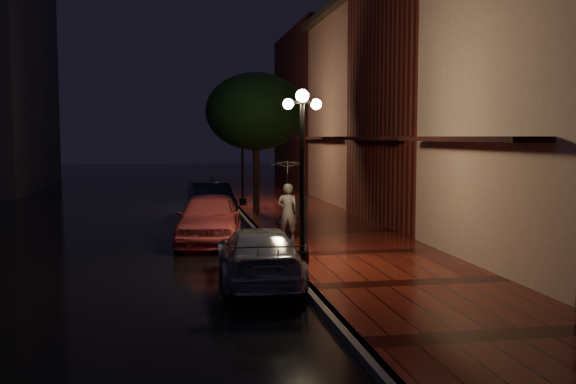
{
  "coord_description": "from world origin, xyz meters",
  "views": [
    {
      "loc": [
        -2.76,
        -20.5,
        3.3
      ],
      "look_at": [
        1.1,
        1.21,
        1.4
      ],
      "focal_mm": 40.0,
      "sensor_mm": 36.0,
      "label": 1
    }
  ],
  "objects_px": {
    "streetlamp_far": "(243,152)",
    "woman_with_umbrella": "(288,187)",
    "silver_car": "(259,256)",
    "parking_meter": "(305,216)",
    "street_tree": "(256,114)",
    "pink_car": "(209,218)",
    "streetlamp_near": "(302,165)",
    "navy_car": "(211,201)"
  },
  "relations": [
    {
      "from": "streetlamp_near",
      "to": "pink_car",
      "type": "height_order",
      "value": "streetlamp_near"
    },
    {
      "from": "streetlamp_far",
      "to": "silver_car",
      "type": "height_order",
      "value": "streetlamp_far"
    },
    {
      "from": "woman_with_umbrella",
      "to": "parking_meter",
      "type": "distance_m",
      "value": 1.14
    },
    {
      "from": "streetlamp_far",
      "to": "navy_car",
      "type": "xyz_separation_m",
      "value": [
        -1.65,
        -3.47,
        -1.88
      ]
    },
    {
      "from": "silver_car",
      "to": "woman_with_umbrella",
      "type": "bearing_deg",
      "value": -105.12
    },
    {
      "from": "streetlamp_near",
      "to": "woman_with_umbrella",
      "type": "height_order",
      "value": "streetlamp_near"
    },
    {
      "from": "woman_with_umbrella",
      "to": "parking_meter",
      "type": "bearing_deg",
      "value": 136.99
    },
    {
      "from": "street_tree",
      "to": "pink_car",
      "type": "distance_m",
      "value": 7.9
    },
    {
      "from": "streetlamp_near",
      "to": "parking_meter",
      "type": "xyz_separation_m",
      "value": [
        0.65,
        2.75,
        -1.61
      ]
    },
    {
      "from": "street_tree",
      "to": "parking_meter",
      "type": "bearing_deg",
      "value": -87.28
    },
    {
      "from": "silver_car",
      "to": "parking_meter",
      "type": "height_order",
      "value": "parking_meter"
    },
    {
      "from": "streetlamp_far",
      "to": "pink_car",
      "type": "distance_m",
      "value": 10.1
    },
    {
      "from": "streetlamp_far",
      "to": "street_tree",
      "type": "relative_size",
      "value": 0.74
    },
    {
      "from": "streetlamp_near",
      "to": "woman_with_umbrella",
      "type": "distance_m",
      "value": 3.58
    },
    {
      "from": "streetlamp_near",
      "to": "streetlamp_far",
      "type": "bearing_deg",
      "value": 90.0
    },
    {
      "from": "streetlamp_near",
      "to": "silver_car",
      "type": "height_order",
      "value": "streetlamp_near"
    },
    {
      "from": "silver_car",
      "to": "parking_meter",
      "type": "distance_m",
      "value": 4.55
    },
    {
      "from": "streetlamp_far",
      "to": "pink_car",
      "type": "bearing_deg",
      "value": -101.99
    },
    {
      "from": "silver_car",
      "to": "parking_meter",
      "type": "bearing_deg",
      "value": -112.66
    },
    {
      "from": "streetlamp_near",
      "to": "pink_car",
      "type": "distance_m",
      "value": 5.08
    },
    {
      "from": "pink_car",
      "to": "silver_car",
      "type": "relative_size",
      "value": 1.06
    },
    {
      "from": "navy_car",
      "to": "silver_car",
      "type": "distance_m",
      "value": 11.9
    },
    {
      "from": "streetlamp_near",
      "to": "street_tree",
      "type": "height_order",
      "value": "street_tree"
    },
    {
      "from": "streetlamp_near",
      "to": "silver_car",
      "type": "relative_size",
      "value": 0.99
    },
    {
      "from": "silver_car",
      "to": "woman_with_umbrella",
      "type": "relative_size",
      "value": 1.77
    },
    {
      "from": "street_tree",
      "to": "silver_car",
      "type": "relative_size",
      "value": 1.33
    },
    {
      "from": "woman_with_umbrella",
      "to": "streetlamp_near",
      "type": "bearing_deg",
      "value": 104.2
    },
    {
      "from": "street_tree",
      "to": "pink_car",
      "type": "height_order",
      "value": "street_tree"
    },
    {
      "from": "streetlamp_far",
      "to": "streetlamp_near",
      "type": "bearing_deg",
      "value": -90.0
    },
    {
      "from": "streetlamp_near",
      "to": "parking_meter",
      "type": "distance_m",
      "value": 3.25
    },
    {
      "from": "navy_car",
      "to": "street_tree",
      "type": "bearing_deg",
      "value": 9.28
    },
    {
      "from": "pink_car",
      "to": "woman_with_umbrella",
      "type": "xyz_separation_m",
      "value": [
        2.32,
        -0.8,
        0.99
      ]
    },
    {
      "from": "woman_with_umbrella",
      "to": "parking_meter",
      "type": "xyz_separation_m",
      "value": [
        0.4,
        -0.73,
        -0.78
      ]
    },
    {
      "from": "streetlamp_far",
      "to": "woman_with_umbrella",
      "type": "distance_m",
      "value": 10.56
    },
    {
      "from": "street_tree",
      "to": "parking_meter",
      "type": "distance_m",
      "value": 8.87
    },
    {
      "from": "street_tree",
      "to": "navy_car",
      "type": "xyz_separation_m",
      "value": [
        -1.91,
        -0.46,
        -3.52
      ]
    },
    {
      "from": "streetlamp_far",
      "to": "woman_with_umbrella",
      "type": "relative_size",
      "value": 1.75
    },
    {
      "from": "streetlamp_near",
      "to": "navy_car",
      "type": "relative_size",
      "value": 0.99
    },
    {
      "from": "streetlamp_far",
      "to": "navy_car",
      "type": "bearing_deg",
      "value": -115.46
    },
    {
      "from": "streetlamp_near",
      "to": "woman_with_umbrella",
      "type": "bearing_deg",
      "value": 85.83
    },
    {
      "from": "streetlamp_far",
      "to": "silver_car",
      "type": "bearing_deg",
      "value": -94.7
    },
    {
      "from": "streetlamp_far",
      "to": "navy_car",
      "type": "height_order",
      "value": "streetlamp_far"
    }
  ]
}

